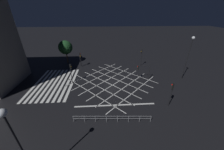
# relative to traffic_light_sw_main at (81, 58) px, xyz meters

# --- Properties ---
(ground_plane) EXTENTS (200.00, 200.00, 0.00)m
(ground_plane) POSITION_rel_traffic_light_sw_main_xyz_m (7.96, 7.52, -2.50)
(ground_plane) COLOR black
(road_markings) EXTENTS (18.94, 25.15, 0.01)m
(road_markings) POSITION_rel_traffic_light_sw_main_xyz_m (8.29, -0.24, -2.49)
(road_markings) COLOR silver
(road_markings) RESTS_ON ground_plane
(traffic_light_sw_main) EXTENTS (0.39, 0.36, 3.49)m
(traffic_light_sw_main) POSITION_rel_traffic_light_sw_main_xyz_m (0.00, 0.00, 0.00)
(traffic_light_sw_main) COLOR black
(traffic_light_sw_main) RESTS_ON ground_plane
(traffic_light_nw_cross) EXTENTS (0.36, 0.39, 4.47)m
(traffic_light_nw_cross) POSITION_rel_traffic_light_sw_main_xyz_m (0.23, 15.59, 0.68)
(traffic_light_nw_cross) COLOR black
(traffic_light_nw_cross) RESTS_ON ground_plane
(traffic_light_median_south) EXTENTS (0.36, 0.39, 4.21)m
(traffic_light_median_south) POSITION_rel_traffic_light_sw_main_xyz_m (8.29, -0.50, 0.51)
(traffic_light_median_south) COLOR black
(traffic_light_median_south) RESTS_ON ground_plane
(traffic_light_median_north) EXTENTS (0.36, 2.72, 3.36)m
(traffic_light_median_north) POSITION_rel_traffic_light_sw_main_xyz_m (7.55, 13.91, -0.02)
(traffic_light_median_north) COLOR black
(traffic_light_median_north) RESTS_ON ground_plane
(traffic_light_ne_cross) EXTENTS (0.36, 0.39, 4.11)m
(traffic_light_ne_cross) POSITION_rel_traffic_light_sw_main_xyz_m (16.16, 15.71, 0.44)
(traffic_light_ne_cross) COLOR black
(traffic_light_ne_cross) RESTS_ON ground_plane
(traffic_light_sw_cross) EXTENTS (0.36, 0.39, 3.70)m
(traffic_light_sw_cross) POSITION_rel_traffic_light_sw_main_xyz_m (-0.39, -0.18, 0.16)
(traffic_light_sw_cross) COLOR black
(traffic_light_sw_cross) RESTS_ON ground_plane
(street_lamp_east) EXTENTS (0.54, 0.54, 8.14)m
(street_lamp_east) POSITION_rel_traffic_light_sw_main_xyz_m (24.74, -0.04, 3.43)
(street_lamp_east) COLOR black
(street_lamp_east) RESTS_ON ground_plane
(street_lamp_west) EXTENTS (0.57, 0.57, 9.00)m
(street_lamp_west) POSITION_rel_traffic_light_sw_main_xyz_m (7.87, 22.70, 4.11)
(street_lamp_west) COLOR black
(street_lamp_west) RESTS_ON ground_plane
(street_tree_near) EXTENTS (3.63, 3.63, 6.34)m
(street_tree_near) POSITION_rel_traffic_light_sw_main_xyz_m (-2.76, -4.20, 2.02)
(street_tree_near) COLOR #473323
(street_tree_near) RESTS_ON ground_plane
(pedestrian_railing) EXTENTS (0.68, 10.27, 1.05)m
(pedestrian_railing) POSITION_rel_traffic_light_sw_main_xyz_m (18.73, 6.86, -1.82)
(pedestrian_railing) COLOR #9EA0A5
(pedestrian_railing) RESTS_ON ground_plane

